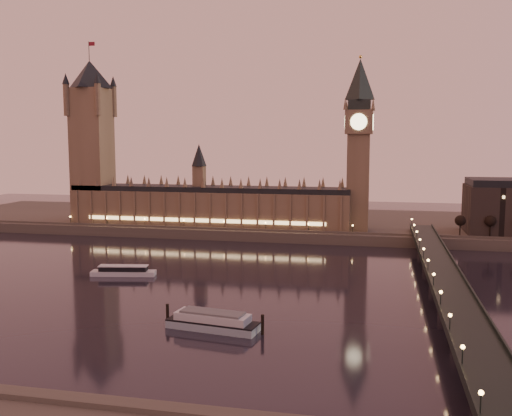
% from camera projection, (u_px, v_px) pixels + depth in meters
% --- Properties ---
extents(ground, '(700.00, 700.00, 0.00)m').
position_uv_depth(ground, '(216.00, 283.00, 240.85)').
color(ground, black).
rests_on(ground, ground).
extents(far_embankment, '(560.00, 130.00, 6.00)m').
position_uv_depth(far_embankment, '(324.00, 224.00, 394.28)').
color(far_embankment, '#423D35').
rests_on(far_embankment, ground).
extents(palace_of_westminster, '(180.00, 26.62, 52.00)m').
position_uv_depth(palace_of_westminster, '(208.00, 201.00, 364.21)').
color(palace_of_westminster, brown).
rests_on(palace_of_westminster, ground).
extents(victoria_tower, '(31.68, 31.68, 118.00)m').
position_uv_depth(victoria_tower, '(92.00, 132.00, 375.97)').
color(victoria_tower, brown).
rests_on(victoria_tower, ground).
extents(big_ben, '(17.68, 17.68, 104.00)m').
position_uv_depth(big_ben, '(359.00, 134.00, 339.40)').
color(big_ben, brown).
rests_on(big_ben, ground).
extents(westminster_bridge, '(13.20, 260.00, 15.30)m').
position_uv_depth(westminster_bridge, '(443.00, 282.00, 220.84)').
color(westminster_bridge, black).
rests_on(westminster_bridge, ground).
extents(bare_tree_0, '(5.43, 5.43, 11.03)m').
position_uv_depth(bare_tree_0, '(463.00, 222.00, 321.02)').
color(bare_tree_0, black).
rests_on(bare_tree_0, ground).
extents(bare_tree_1, '(5.43, 5.43, 11.03)m').
position_uv_depth(bare_tree_1, '(491.00, 223.00, 317.87)').
color(bare_tree_1, black).
rests_on(bare_tree_1, ground).
extents(cruise_boat_a, '(29.23, 11.33, 4.57)m').
position_uv_depth(cruise_boat_a, '(123.00, 271.00, 254.74)').
color(cruise_boat_a, silver).
rests_on(cruise_boat_a, ground).
extents(moored_barge, '(34.09, 12.50, 6.31)m').
position_uv_depth(moored_barge, '(213.00, 321.00, 181.57)').
color(moored_barge, '#8DA6B3').
rests_on(moored_barge, ground).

